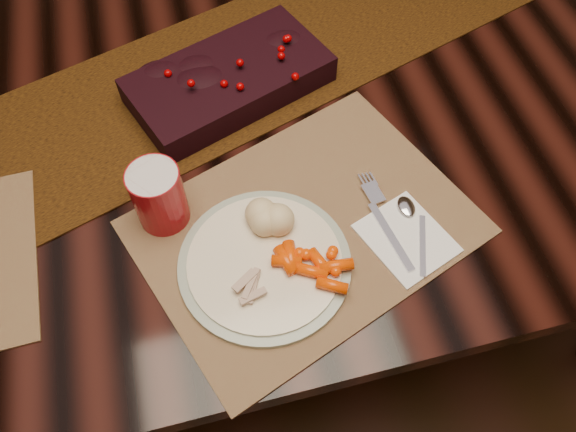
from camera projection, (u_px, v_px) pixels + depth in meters
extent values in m
plane|color=black|center=(269.00, 289.00, 1.65)|extent=(5.00, 5.00, 0.00)
cube|color=black|center=(264.00, 222.00, 1.34)|extent=(1.80, 1.00, 0.75)
cube|color=#371D04|center=(218.00, 75.00, 1.07)|extent=(1.71, 0.88, 0.00)
cube|color=brown|center=(305.00, 227.00, 0.89)|extent=(0.60, 0.52, 0.00)
cylinder|color=beige|center=(265.00, 263.00, 0.85)|extent=(0.29, 0.29, 0.01)
cube|color=white|center=(406.00, 238.00, 0.87)|extent=(0.16, 0.17, 0.00)
cylinder|color=maroon|center=(159.00, 196.00, 0.85)|extent=(0.10, 0.10, 0.11)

